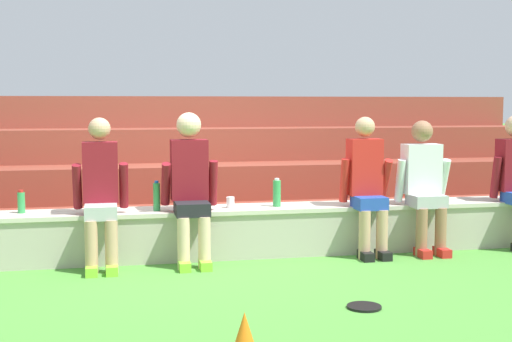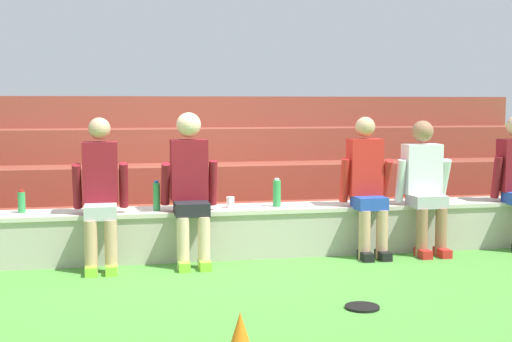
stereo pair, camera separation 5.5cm
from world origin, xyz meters
name	(u,v)px [view 1 (the left image)]	position (x,y,z in m)	size (l,w,h in m)	color
ground_plane	(203,262)	(0.00, 0.00, 0.00)	(80.00, 80.00, 0.00)	#4C9338
stone_seating_wall	(200,231)	(0.00, 0.23, 0.25)	(7.33, 0.49, 0.47)	#B7AF9E
brick_bleachers	(180,177)	(0.00, 2.09, 0.58)	(8.92, 2.45, 1.55)	brown
person_left_of_center	(101,191)	(-0.91, -0.01, 0.69)	(0.49, 0.59, 1.33)	tan
person_center	(190,184)	(-0.11, 0.00, 0.73)	(0.52, 0.60, 1.38)	beige
person_right_of_center	(367,184)	(1.58, 0.00, 0.69)	(0.50, 0.51, 1.33)	tan
person_far_right	(424,183)	(2.17, 0.00, 0.69)	(0.54, 0.50, 1.29)	#996B4C
water_bottle_mid_right	(21,202)	(-1.62, 0.28, 0.57)	(0.07, 0.07, 0.21)	green
water_bottle_near_right	(157,196)	(-0.41, 0.17, 0.60)	(0.06, 0.06, 0.28)	green
water_bottle_near_left	(277,193)	(0.74, 0.20, 0.60)	(0.08, 0.08, 0.27)	green
plastic_cup_right_end	(230,202)	(0.29, 0.21, 0.52)	(0.08, 0.08, 0.10)	white
frisbee	(364,307)	(0.94, -1.68, 0.01)	(0.25, 0.25, 0.02)	black
sports_cone	(244,338)	(-0.11, -2.56, 0.15)	(0.19, 0.19, 0.30)	orange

